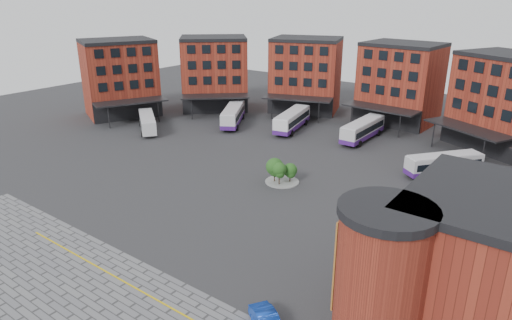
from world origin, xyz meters
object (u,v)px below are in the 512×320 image
Objects in this scene: bus_a at (147,121)px; bus_e at (444,164)px; bus_c at (292,120)px; bus_d at (363,130)px; bus_f at (465,182)px; bus_b at (233,115)px; tree_island at (280,170)px.

bus_a is 0.99× the size of bus_e.
bus_c is 12.64m from bus_d.
bus_d reaches higher than bus_f.
bus_a is 51.73m from bus_f.
bus_a is 1.01× the size of bus_f.
bus_d is at bearing -16.43° from bus_b.
bus_d is 17.18m from bus_e.
tree_island is 22.45m from bus_f.
bus_c reaches higher than bus_d.
bus_e is (47.69, 9.73, -0.12)m from bus_a.
bus_f is at bearing -12.37° from bus_e.
bus_b is at bearing -0.99° from bus_a.
bus_f is at bearing -31.21° from bus_c.
bus_b is at bearing -145.05° from bus_e.
bus_c is (10.53, 3.65, 0.01)m from bus_b.
bus_a and bus_f have the same top height.
bus_d is (12.48, 2.01, -0.04)m from bus_c.
bus_a is at bearing -129.98° from bus_e.
bus_b is at bearing -151.02° from bus_f.
bus_a is 15.37m from bus_b.
bus_f is (31.46, -10.67, -0.23)m from bus_c.
bus_c is 1.24× the size of bus_e.
bus_c reaches higher than bus_b.
bus_a is at bearing -158.40° from bus_b.
bus_b reaches higher than bus_f.
bus_b is 11.14m from bus_c.
bus_e is at bearing -41.31° from bus_a.
bus_d is (0.87, 23.16, -0.01)m from tree_island.
bus_b is at bearing -165.75° from bus_d.
tree_island is 28.22m from bus_b.
bus_f is at bearing -33.30° from bus_d.
bus_d is at bearing -175.26° from bus_f.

